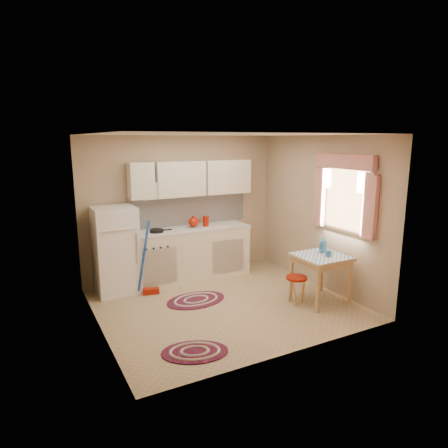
# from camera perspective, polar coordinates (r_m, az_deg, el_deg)

# --- Properties ---
(room_shell) EXTENTS (3.64, 3.60, 2.52)m
(room_shell) POSITION_cam_1_polar(r_m,az_deg,el_deg) (5.97, 0.24, 3.95)
(room_shell) COLOR tan
(room_shell) RESTS_ON ground
(fridge) EXTENTS (0.65, 0.60, 1.40)m
(fridge) POSITION_cam_1_polar(r_m,az_deg,el_deg) (6.60, -15.21, -3.65)
(fridge) COLOR white
(fridge) RESTS_ON ground
(broom) EXTENTS (0.30, 0.18, 1.20)m
(broom) POSITION_cam_1_polar(r_m,az_deg,el_deg) (6.41, -10.57, -4.83)
(broom) COLOR #1C4EB3
(broom) RESTS_ON ground
(base_cabinets) EXTENTS (2.25, 0.60, 0.88)m
(base_cabinets) POSITION_cam_1_polar(r_m,az_deg,el_deg) (7.07, -5.40, -4.42)
(base_cabinets) COLOR #EDEACE
(base_cabinets) RESTS_ON ground
(countertop) EXTENTS (2.27, 0.62, 0.04)m
(countertop) POSITION_cam_1_polar(r_m,az_deg,el_deg) (6.95, -5.47, -0.78)
(countertop) COLOR silver
(countertop) RESTS_ON base_cabinets
(frying_pan) EXTENTS (0.26, 0.26, 0.05)m
(frying_pan) POSITION_cam_1_polar(r_m,az_deg,el_deg) (6.71, -9.60, -0.97)
(frying_pan) COLOR black
(frying_pan) RESTS_ON countertop
(red_kettle) EXTENTS (0.22, 0.20, 0.20)m
(red_kettle) POSITION_cam_1_polar(r_m,az_deg,el_deg) (6.98, -4.38, 0.29)
(red_kettle) COLOR #991605
(red_kettle) RESTS_ON countertop
(red_canister) EXTENTS (0.14, 0.14, 0.16)m
(red_canister) POSITION_cam_1_polar(r_m,az_deg,el_deg) (7.08, -2.61, 0.33)
(red_canister) COLOR #991605
(red_canister) RESTS_ON countertop
(table) EXTENTS (0.72, 0.72, 0.72)m
(table) POSITION_cam_1_polar(r_m,az_deg,el_deg) (6.29, 13.57, -7.58)
(table) COLOR tan
(table) RESTS_ON ground
(stool) EXTENTS (0.37, 0.37, 0.42)m
(stool) POSITION_cam_1_polar(r_m,az_deg,el_deg) (6.19, 10.26, -9.26)
(stool) COLOR #991605
(stool) RESTS_ON ground
(coffee_pot) EXTENTS (0.13, 0.12, 0.26)m
(coffee_pot) POSITION_cam_1_polar(r_m,az_deg,el_deg) (6.32, 14.00, -2.86)
(coffee_pot) COLOR teal
(coffee_pot) RESTS_ON table
(mug) EXTENTS (0.11, 0.11, 0.10)m
(mug) POSITION_cam_1_polar(r_m,az_deg,el_deg) (6.13, 14.72, -4.14)
(mug) COLOR teal
(mug) RESTS_ON table
(rug_center) EXTENTS (0.99, 0.69, 0.02)m
(rug_center) POSITION_cam_1_polar(r_m,az_deg,el_deg) (6.27, -4.01, -10.78)
(rug_center) COLOR maroon
(rug_center) RESTS_ON ground
(rug_left) EXTENTS (0.92, 0.76, 0.02)m
(rug_left) POSITION_cam_1_polar(r_m,az_deg,el_deg) (4.89, -4.19, -17.77)
(rug_left) COLOR maroon
(rug_left) RESTS_ON ground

